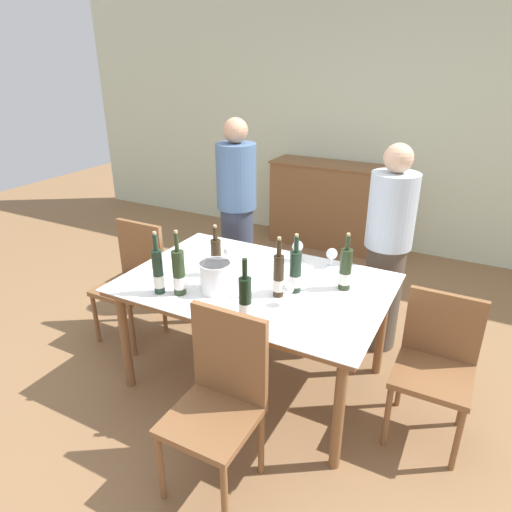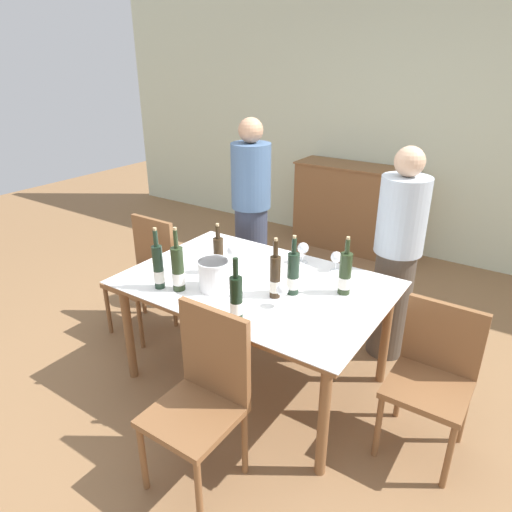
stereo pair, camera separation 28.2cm
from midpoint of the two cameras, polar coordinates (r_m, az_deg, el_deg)
ground_plane at (r=3.31m, az=-2.53°, el=-15.02°), size 12.00×12.00×0.00m
back_wall at (r=5.31m, az=13.59°, el=15.84°), size 8.00×0.10×2.80m
sideboard_cabinet at (r=5.36m, az=7.40°, el=6.33°), size 1.31×0.46×0.97m
dining_table at (r=2.93m, az=-2.76°, el=-4.48°), size 1.65×1.11×0.75m
ice_bucket at (r=2.77m, az=-8.04°, el=-2.58°), size 0.20×0.20×0.19m
wine_bottle_0 at (r=2.77m, az=-12.52°, el=-2.21°), size 0.08×0.08×0.41m
wine_bottle_1 at (r=2.68m, az=-0.18°, el=-2.60°), size 0.06×0.06×0.38m
wine_bottle_2 at (r=2.81m, az=-14.98°, el=-2.02°), size 0.07×0.07×0.39m
wine_bottle_3 at (r=2.97m, az=-7.72°, el=-0.28°), size 0.07×0.07×0.34m
wine_bottle_4 at (r=2.79m, az=8.30°, el=-1.84°), size 0.08×0.08×0.37m
wine_bottle_5 at (r=2.73m, az=1.99°, el=-2.15°), size 0.07×0.07×0.37m
wine_bottle_6 at (r=2.45m, az=-4.68°, el=-5.52°), size 0.07×0.07×0.36m
wine_glass_0 at (r=3.16m, az=2.69°, el=1.09°), size 0.08×0.08×0.15m
wine_glass_1 at (r=3.07m, az=-6.07°, el=0.34°), size 0.08×0.08×0.15m
wine_glass_2 at (r=3.08m, az=6.89°, el=0.14°), size 0.08×0.08×0.14m
wine_glass_3 at (r=2.59m, az=0.90°, el=-4.28°), size 0.07×0.07×0.14m
chair_right_end at (r=2.79m, az=18.95°, el=-12.06°), size 0.42×0.42×0.86m
chair_near_front at (r=2.38m, az=-8.09°, el=-16.70°), size 0.42×0.42×0.95m
chair_left_end at (r=3.70m, az=-17.14°, el=-2.24°), size 0.42×0.42×0.91m
person_host at (r=3.90m, az=-4.48°, el=4.92°), size 0.33×0.33×1.63m
person_guest_left at (r=3.38m, az=13.76°, el=0.42°), size 0.33×0.33×1.55m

